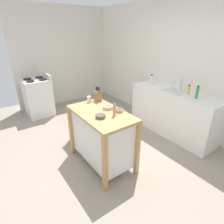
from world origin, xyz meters
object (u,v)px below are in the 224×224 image
Objects in this scene: trash_bin at (79,126)px; stove at (38,97)px; bowl_ceramic_small at (100,116)px; bottle_dish_soap at (189,90)px; pepper_grinder at (114,110)px; bowl_stoneware_deep at (119,110)px; drinking_cup at (89,99)px; knife_block at (98,96)px; bottle_spray_cleaner at (197,93)px; kitchen_island at (102,135)px; bottle_hand_soap at (151,80)px; bowl_ceramic_wide at (108,107)px; sink_faucet at (181,85)px.

stove is (-1.71, -0.26, 0.15)m from trash_bin.
bowl_ceramic_small is 1.84m from bottle_dish_soap.
bottle_dish_soap is (0.07, 1.65, 0.00)m from pepper_grinder.
drinking_cup is at bearing -164.42° from bowl_stoneware_deep.
knife_block reaches higher than bottle_spray_cleaner.
stove is at bearing -172.40° from pepper_grinder.
kitchen_island is 1.73× the size of trash_bin.
bottle_hand_soap reaches higher than kitchen_island.
bowl_stoneware_deep is 1.52m from bottle_dish_soap.
bottle_dish_soap is 0.81× the size of bottle_spray_cleaner.
bowl_ceramic_wide is at bearing -161.08° from bowl_stoneware_deep.
stove is (-2.71, -0.36, -0.53)m from pepper_grinder.
bowl_stoneware_deep is at bearing 14.39° from trash_bin.
trash_bin is 2.86× the size of sink_faucet.
drinking_cup reaches higher than bowl_stoneware_deep.
bowl_ceramic_wide is 0.85× the size of bottle_dish_soap.
bottle_hand_soap is (-0.72, 1.44, 0.09)m from bowl_stoneware_deep.
sink_faucet is (-0.18, 1.77, 0.02)m from pepper_grinder.
bowl_ceramic_small is 2.69m from stove.
bottle_hand_soap is (0.21, 1.67, 0.70)m from trash_bin.
pepper_grinder reaches higher than stove.
bottle_hand_soap is (-0.61, -0.20, -0.01)m from sink_faucet.
trash_bin is 2.84× the size of bottle_hand_soap.
drinking_cup is at bearing -85.61° from bottle_hand_soap.
bottle_spray_cleaner reaches higher than pepper_grinder.
drinking_cup is (-0.60, -0.17, 0.03)m from bowl_stoneware_deep.
sink_faucet is (-0.12, 1.97, 0.09)m from bowl_ceramic_small.
bottle_spray_cleaner is at bearing 52.63° from trash_bin.
bowl_stoneware_deep is 0.56× the size of bottle_hand_soap.
bowl_ceramic_wide is at bearing -70.53° from bottle_hand_soap.
bowl_stoneware_deep is 0.54× the size of bottle_spray_cleaner.
kitchen_island is 8.75× the size of bowl_stoneware_deep.
sink_faucet reaches higher than stove.
kitchen_island is 4.92× the size of bottle_hand_soap.
bowl_ceramic_wide is (-0.05, 0.16, 0.43)m from kitchen_island.
bowl_ceramic_wide is at bearing 13.19° from trash_bin.
bottle_dish_soap reaches higher than bowl_ceramic_small.
sink_faucet reaches higher than trash_bin.
sink_faucet is at bearing 18.19° from bottle_hand_soap.
trash_bin is 2.16m from sink_faucet.
bowl_stoneware_deep is 0.78× the size of bowl_ceramic_wide.
knife_block is 0.65m from pepper_grinder.
trash_bin is at bearing -167.80° from drinking_cup.
bottle_spray_cleaner is at bearing 79.95° from pepper_grinder.
pepper_grinder reaches higher than bowl_ceramic_wide.
knife_block is 1.80× the size of bowl_ceramic_small.
kitchen_island is 6.79× the size of bowl_ceramic_wide.
pepper_grinder is (0.67, 0.03, 0.04)m from drinking_cup.
stove is at bearing -173.76° from kitchen_island.
kitchen_island is 0.68m from knife_block.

